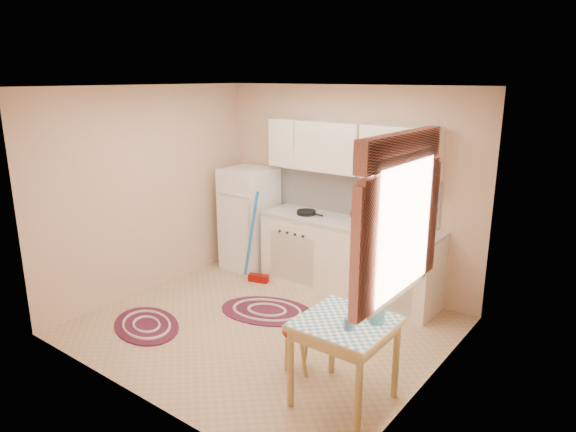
% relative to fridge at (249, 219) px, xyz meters
% --- Properties ---
extents(room_shell, '(3.64, 3.60, 2.52)m').
position_rel_fridge_xyz_m(room_shell, '(1.45, -1.01, 0.90)').
color(room_shell, tan).
rests_on(room_shell, ground).
extents(fridge, '(0.65, 0.60, 1.40)m').
position_rel_fridge_xyz_m(fridge, '(0.00, 0.00, 0.00)').
color(fridge, white).
rests_on(fridge, ground).
extents(broom, '(0.30, 0.19, 1.20)m').
position_rel_fridge_xyz_m(broom, '(0.45, -0.35, -0.10)').
color(broom, blue).
rests_on(broom, ground).
extents(base_cabinets, '(2.25, 0.60, 0.88)m').
position_rel_fridge_xyz_m(base_cabinets, '(1.54, 0.05, -0.26)').
color(base_cabinets, white).
rests_on(base_cabinets, ground).
extents(countertop, '(2.27, 0.62, 0.04)m').
position_rel_fridge_xyz_m(countertop, '(1.54, 0.05, 0.20)').
color(countertop, beige).
rests_on(countertop, base_cabinets).
extents(frying_pan, '(0.26, 0.26, 0.05)m').
position_rel_fridge_xyz_m(frying_pan, '(0.95, 0.00, 0.24)').
color(frying_pan, black).
rests_on(frying_pan, countertop).
extents(red_kettle, '(0.24, 0.22, 0.22)m').
position_rel_fridge_xyz_m(red_kettle, '(1.67, 0.05, 0.33)').
color(red_kettle, '#820804').
rests_on(red_kettle, countertop).
extents(red_canister, '(0.13, 0.13, 0.16)m').
position_rel_fridge_xyz_m(red_canister, '(1.96, 0.05, 0.30)').
color(red_canister, '#820804').
rests_on(red_canister, countertop).
extents(table, '(0.72, 0.72, 0.72)m').
position_rel_fridge_xyz_m(table, '(2.65, -1.87, -0.34)').
color(table, tan).
rests_on(table, ground).
extents(stool, '(0.32, 0.32, 0.42)m').
position_rel_fridge_xyz_m(stool, '(2.09, -1.72, -0.49)').
color(stool, '#820804').
rests_on(stool, ground).
extents(coffee_pot, '(0.16, 0.14, 0.31)m').
position_rel_fridge_xyz_m(coffee_pot, '(2.86, -1.75, 0.17)').
color(coffee_pot, '#28627C').
rests_on(coffee_pot, table).
extents(mug, '(0.11, 0.11, 0.10)m').
position_rel_fridge_xyz_m(mug, '(2.75, -1.97, 0.07)').
color(mug, '#28627C').
rests_on(mug, table).
extents(rug_center, '(1.26, 1.03, 0.02)m').
position_rel_fridge_xyz_m(rug_center, '(1.09, -0.96, -0.69)').
color(rug_center, maroon).
rests_on(rug_center, ground).
extents(rug_left, '(1.13, 0.95, 0.02)m').
position_rel_fridge_xyz_m(rug_left, '(0.28, -2.02, -0.69)').
color(rug_left, maroon).
rests_on(rug_left, ground).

